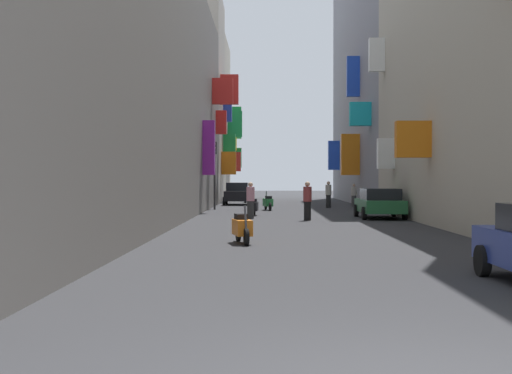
{
  "coord_description": "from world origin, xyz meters",
  "views": [
    {
      "loc": [
        -1.49,
        -6.0,
        1.87
      ],
      "look_at": [
        -1.9,
        20.83,
        1.55
      ],
      "focal_mm": 47.67,
      "sensor_mm": 36.0,
      "label": 1
    }
  ],
  "objects_px": {
    "pedestrian_near_right": "(354,195)",
    "parked_car_green": "(380,203)",
    "pedestrian_crossing": "(328,195)",
    "pedestrian_mid_street": "(307,201)",
    "scooter_green": "(268,202)",
    "scooter_orange": "(242,227)",
    "pedestrian_near_left": "(251,200)",
    "scooter_black": "(253,206)",
    "traffic_light_far_corner": "(215,163)",
    "scooter_white": "(247,197)",
    "parked_car_black": "(237,193)"
  },
  "relations": [
    {
      "from": "pedestrian_near_right",
      "to": "parked_car_green",
      "type": "bearing_deg",
      "value": -92.07
    },
    {
      "from": "pedestrian_crossing",
      "to": "pedestrian_mid_street",
      "type": "height_order",
      "value": "pedestrian_mid_street"
    },
    {
      "from": "scooter_green",
      "to": "pedestrian_crossing",
      "type": "distance_m",
      "value": 5.09
    },
    {
      "from": "scooter_orange",
      "to": "pedestrian_near_left",
      "type": "xyz_separation_m",
      "value": [
        -0.04,
        12.09,
        0.39
      ]
    },
    {
      "from": "scooter_black",
      "to": "traffic_light_far_corner",
      "type": "xyz_separation_m",
      "value": [
        -2.48,
        6.59,
        2.35
      ]
    },
    {
      "from": "pedestrian_near_right",
      "to": "pedestrian_mid_street",
      "type": "relative_size",
      "value": 0.88
    },
    {
      "from": "scooter_white",
      "to": "traffic_light_far_corner",
      "type": "distance_m",
      "value": 12.51
    },
    {
      "from": "scooter_white",
      "to": "pedestrian_mid_street",
      "type": "height_order",
      "value": "pedestrian_mid_street"
    },
    {
      "from": "parked_car_black",
      "to": "traffic_light_far_corner",
      "type": "distance_m",
      "value": 8.16
    },
    {
      "from": "scooter_orange",
      "to": "pedestrian_crossing",
      "type": "height_order",
      "value": "pedestrian_crossing"
    },
    {
      "from": "traffic_light_far_corner",
      "to": "pedestrian_near_right",
      "type": "bearing_deg",
      "value": 25.44
    },
    {
      "from": "scooter_orange",
      "to": "scooter_black",
      "type": "relative_size",
      "value": 0.98
    },
    {
      "from": "parked_car_black",
      "to": "pedestrian_near_left",
      "type": "xyz_separation_m",
      "value": [
        1.35,
        -17.21,
        0.04
      ]
    },
    {
      "from": "scooter_black",
      "to": "scooter_white",
      "type": "bearing_deg",
      "value": 92.64
    },
    {
      "from": "scooter_green",
      "to": "pedestrian_near_right",
      "type": "distance_m",
      "value": 7.63
    },
    {
      "from": "scooter_black",
      "to": "pedestrian_mid_street",
      "type": "relative_size",
      "value": 1.07
    },
    {
      "from": "parked_car_green",
      "to": "scooter_white",
      "type": "relative_size",
      "value": 2.29
    },
    {
      "from": "pedestrian_near_right",
      "to": "traffic_light_far_corner",
      "type": "bearing_deg",
      "value": -154.56
    },
    {
      "from": "scooter_green",
      "to": "traffic_light_far_corner",
      "type": "xyz_separation_m",
      "value": [
        -3.23,
        0.74,
        2.35
      ]
    },
    {
      "from": "parked_car_green",
      "to": "scooter_green",
      "type": "xyz_separation_m",
      "value": [
        -5.27,
        8.15,
        -0.28
      ]
    },
    {
      "from": "scooter_green",
      "to": "pedestrian_near_left",
      "type": "height_order",
      "value": "pedestrian_near_left"
    },
    {
      "from": "scooter_white",
      "to": "pedestrian_mid_street",
      "type": "distance_m",
      "value": 23.01
    },
    {
      "from": "parked_car_black",
      "to": "pedestrian_mid_street",
      "type": "bearing_deg",
      "value": -77.94
    },
    {
      "from": "parked_car_black",
      "to": "pedestrian_near_right",
      "type": "relative_size",
      "value": 2.63
    },
    {
      "from": "traffic_light_far_corner",
      "to": "parked_car_green",
      "type": "bearing_deg",
      "value": -46.26
    },
    {
      "from": "parked_car_green",
      "to": "scooter_black",
      "type": "distance_m",
      "value": 6.45
    },
    {
      "from": "parked_car_green",
      "to": "pedestrian_near_left",
      "type": "distance_m",
      "value": 6.13
    },
    {
      "from": "scooter_white",
      "to": "pedestrian_near_left",
      "type": "height_order",
      "value": "pedestrian_near_left"
    },
    {
      "from": "parked_car_black",
      "to": "scooter_orange",
      "type": "bearing_deg",
      "value": -87.29
    },
    {
      "from": "parked_car_green",
      "to": "pedestrian_near_right",
      "type": "height_order",
      "value": "pedestrian_near_right"
    },
    {
      "from": "parked_car_green",
      "to": "scooter_white",
      "type": "bearing_deg",
      "value": 108.12
    },
    {
      "from": "scooter_white",
      "to": "scooter_orange",
      "type": "bearing_deg",
      "value": -88.6
    },
    {
      "from": "scooter_orange",
      "to": "scooter_black",
      "type": "bearing_deg",
      "value": 89.84
    },
    {
      "from": "scooter_white",
      "to": "scooter_black",
      "type": "height_order",
      "value": "same"
    },
    {
      "from": "parked_car_black",
      "to": "scooter_green",
      "type": "height_order",
      "value": "parked_car_black"
    },
    {
      "from": "scooter_white",
      "to": "scooter_orange",
      "type": "relative_size",
      "value": 1.0
    },
    {
      "from": "parked_car_black",
      "to": "pedestrian_near_left",
      "type": "height_order",
      "value": "pedestrian_near_left"
    },
    {
      "from": "scooter_white",
      "to": "traffic_light_far_corner",
      "type": "height_order",
      "value": "traffic_light_far_corner"
    },
    {
      "from": "traffic_light_far_corner",
      "to": "parked_car_black",
      "type": "bearing_deg",
      "value": 82.4
    },
    {
      "from": "parked_car_black",
      "to": "traffic_light_far_corner",
      "type": "height_order",
      "value": "traffic_light_far_corner"
    },
    {
      "from": "parked_car_green",
      "to": "scooter_white",
      "type": "height_order",
      "value": "parked_car_green"
    },
    {
      "from": "scooter_orange",
      "to": "pedestrian_mid_street",
      "type": "relative_size",
      "value": 1.05
    },
    {
      "from": "scooter_white",
      "to": "scooter_black",
      "type": "bearing_deg",
      "value": -87.36
    },
    {
      "from": "scooter_green",
      "to": "parked_car_green",
      "type": "bearing_deg",
      "value": -57.09
    },
    {
      "from": "pedestrian_near_left",
      "to": "pedestrian_mid_street",
      "type": "bearing_deg",
      "value": -25.08
    },
    {
      "from": "scooter_orange",
      "to": "pedestrian_near_right",
      "type": "bearing_deg",
      "value": 75.73
    },
    {
      "from": "parked_car_black",
      "to": "pedestrian_near_left",
      "type": "distance_m",
      "value": 17.26
    },
    {
      "from": "parked_car_green",
      "to": "scooter_orange",
      "type": "height_order",
      "value": "parked_car_green"
    },
    {
      "from": "scooter_green",
      "to": "traffic_light_far_corner",
      "type": "distance_m",
      "value": 4.06
    },
    {
      "from": "scooter_white",
      "to": "scooter_green",
      "type": "relative_size",
      "value": 0.93
    }
  ]
}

